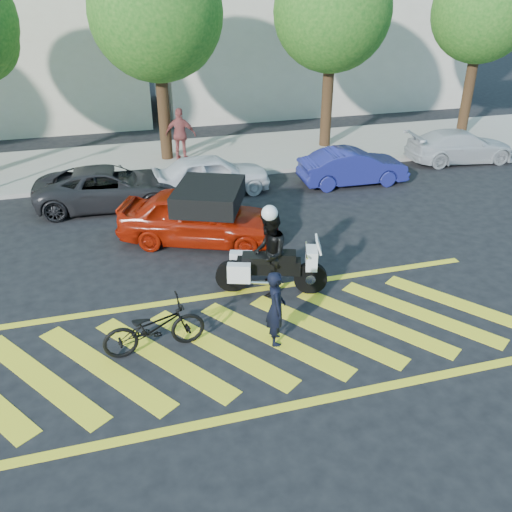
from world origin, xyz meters
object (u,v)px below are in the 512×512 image
object	(u,v)px
parked_right	(353,167)
parked_far_right	(460,146)
officer_moto	(269,254)
officer_bike	(276,308)
bicycle	(154,327)
parked_mid_left	(110,187)
red_convertible	(199,217)
police_motorcycle	(270,268)
parked_mid_right	(211,174)

from	to	relation	value
parked_right	parked_far_right	size ratio (longest dim) A/B	0.89
officer_moto	officer_bike	bearing A→B (deg)	5.67
bicycle	parked_far_right	size ratio (longest dim) A/B	0.47
parked_mid_left	red_convertible	bearing A→B (deg)	-141.89
bicycle	parked_mid_left	xyz separation A→B (m)	(-0.48, 7.70, 0.11)
officer_bike	red_convertible	size ratio (longest dim) A/B	0.37
police_motorcycle	parked_mid_left	distance (m)	7.02
police_motorcycle	parked_far_right	bearing A→B (deg)	54.90
officer_bike	parked_far_right	distance (m)	13.71
officer_bike	parked_far_right	size ratio (longest dim) A/B	0.38
officer_bike	parked_mid_right	bearing A→B (deg)	5.88
bicycle	police_motorcycle	bearing A→B (deg)	-67.30
police_motorcycle	parked_mid_right	xyz separation A→B (m)	(0.01, 6.48, 0.05)
officer_bike	police_motorcycle	bearing A→B (deg)	-4.53
officer_bike	officer_moto	world-z (taller)	officer_moto
officer_moto	parked_right	size ratio (longest dim) A/B	0.53
bicycle	officer_moto	distance (m)	3.13
police_motorcycle	parked_right	xyz separation A→B (m)	(4.84, 6.04, 0.00)
parked_right	red_convertible	bearing A→B (deg)	119.43
red_convertible	parked_mid_left	bearing A→B (deg)	57.23
bicycle	officer_moto	world-z (taller)	officer_moto
officer_bike	parked_mid_right	distance (m)	8.35
police_motorcycle	parked_right	bearing A→B (deg)	70.01
police_motorcycle	parked_mid_left	world-z (taller)	parked_mid_left
officer_moto	parked_mid_left	bearing A→B (deg)	-134.07
red_convertible	parked_right	distance (m)	6.62
parked_mid_left	parked_far_right	size ratio (longest dim) A/B	1.08
bicycle	red_convertible	bearing A→B (deg)	-26.19
officer_bike	parked_right	xyz separation A→B (m)	(5.29, 7.89, -0.18)
red_convertible	parked_right	size ratio (longest dim) A/B	1.15
parked_mid_right	officer_moto	bearing A→B (deg)	176.90
red_convertible	parked_right	world-z (taller)	red_convertible
parked_right	police_motorcycle	bearing A→B (deg)	143.46
officer_bike	officer_moto	size ratio (longest dim) A/B	0.80
officer_moto	parked_mid_left	world-z (taller)	officer_moto
red_convertible	parked_mid_right	xyz separation A→B (m)	(1.05, 3.47, -0.07)
officer_moto	red_convertible	world-z (taller)	officer_moto
officer_moto	parked_far_right	distance (m)	12.23
officer_bike	parked_right	world-z (taller)	officer_bike
parked_mid_right	parked_right	xyz separation A→B (m)	(4.84, -0.44, -0.05)
bicycle	parked_mid_right	bearing A→B (deg)	-24.47
police_motorcycle	red_convertible	xyz separation A→B (m)	(-1.04, 3.01, 0.12)
police_motorcycle	parked_mid_left	size ratio (longest dim) A/B	0.55
officer_bike	police_motorcycle	distance (m)	1.91
red_convertible	parked_mid_right	distance (m)	3.63
officer_bike	bicycle	xyz separation A→B (m)	(-2.30, 0.39, -0.27)
parked_mid_left	parked_mid_right	world-z (taller)	parked_mid_right
red_convertible	parked_mid_right	world-z (taller)	red_convertible
bicycle	parked_mid_left	size ratio (longest dim) A/B	0.44
officer_moto	parked_far_right	xyz separation A→B (m)	(9.87, 7.22, -0.38)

